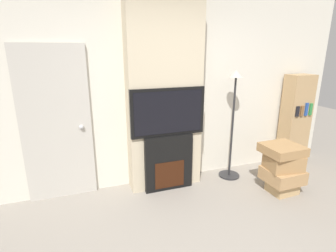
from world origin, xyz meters
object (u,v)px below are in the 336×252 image
(television, at_px, (168,112))
(bookshelf, at_px, (295,121))
(box_stack, at_px, (283,167))
(fireplace, at_px, (168,162))
(floor_lamp, at_px, (233,115))

(television, bearing_deg, bookshelf, 2.83)
(television, relative_size, bookshelf, 0.67)
(television, bearing_deg, box_stack, -23.34)
(fireplace, height_order, floor_lamp, floor_lamp)
(fireplace, height_order, bookshelf, bookshelf)
(floor_lamp, bearing_deg, bookshelf, 3.88)
(fireplace, relative_size, box_stack, 1.17)
(floor_lamp, distance_m, box_stack, 0.99)
(floor_lamp, xyz_separation_m, box_stack, (0.42, -0.65, -0.61))
(television, distance_m, bookshelf, 2.35)
(fireplace, bearing_deg, box_stack, -23.41)
(fireplace, height_order, box_stack, fireplace)
(television, xyz_separation_m, box_stack, (1.45, -0.63, -0.75))
(fireplace, bearing_deg, bookshelf, 2.78)
(fireplace, distance_m, floor_lamp, 1.19)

